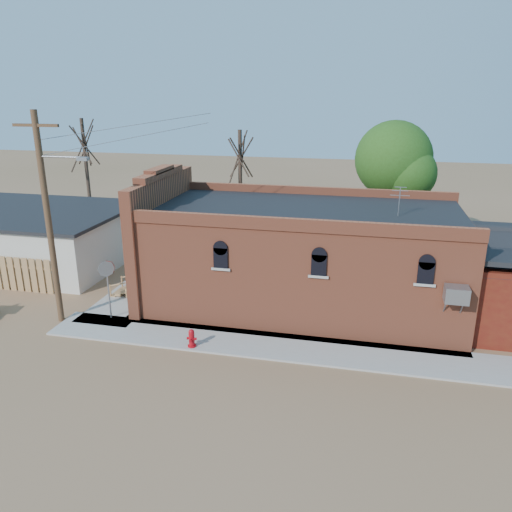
% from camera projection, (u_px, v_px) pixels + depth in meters
% --- Properties ---
extents(ground, '(120.00, 120.00, 0.00)m').
position_uv_depth(ground, '(233.00, 354.00, 19.30)').
color(ground, brown).
rests_on(ground, ground).
extents(sidewalk_south, '(19.00, 2.20, 0.08)m').
position_uv_depth(sidewalk_south, '(275.00, 346.00, 19.81)').
color(sidewalk_south, '#9E9991').
rests_on(sidewalk_south, ground).
extents(sidewalk_west, '(2.60, 10.00, 0.08)m').
position_uv_depth(sidewalk_west, '(147.00, 284.00, 26.16)').
color(sidewalk_west, '#9E9991').
rests_on(sidewalk_west, ground).
extents(brick_bar, '(16.40, 7.97, 6.30)m').
position_uv_depth(brick_bar, '(297.00, 256.00, 23.31)').
color(brick_bar, '#B35436').
rests_on(brick_bar, ground).
extents(wood_fence, '(5.20, 0.10, 1.80)m').
position_uv_depth(wood_fence, '(8.00, 274.00, 25.21)').
color(wood_fence, '#A67C4B').
rests_on(wood_fence, ground).
extents(utility_pole, '(3.12, 0.26, 9.00)m').
position_uv_depth(utility_pole, '(49.00, 216.00, 20.62)').
color(utility_pole, '#512E20').
rests_on(utility_pole, ground).
extents(tree_bare_near, '(2.80, 2.80, 7.65)m').
position_uv_depth(tree_bare_near, '(240.00, 156.00, 30.10)').
color(tree_bare_near, '#463228').
rests_on(tree_bare_near, ground).
extents(tree_bare_far, '(2.80, 2.80, 8.16)m').
position_uv_depth(tree_bare_far, '(84.00, 143.00, 33.19)').
color(tree_bare_far, '#463228').
rests_on(tree_bare_far, ground).
extents(tree_leafy, '(4.40, 4.40, 8.15)m').
position_uv_depth(tree_leafy, '(393.00, 159.00, 28.69)').
color(tree_leafy, '#463228').
rests_on(tree_leafy, ground).
extents(fire_hydrant, '(0.44, 0.44, 0.75)m').
position_uv_depth(fire_hydrant, '(192.00, 338.00, 19.57)').
color(fire_hydrant, '#AC0912').
rests_on(fire_hydrant, sidewalk_south).
extents(stop_sign, '(0.55, 0.56, 2.67)m').
position_uv_depth(stop_sign, '(107.00, 274.00, 21.57)').
color(stop_sign, gray).
rests_on(stop_sign, sidewalk_south).
extents(trash_barrel, '(0.67, 0.67, 0.78)m').
position_uv_depth(trash_barrel, '(131.00, 274.00, 26.43)').
color(trash_barrel, navy).
rests_on(trash_barrel, sidewalk_west).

